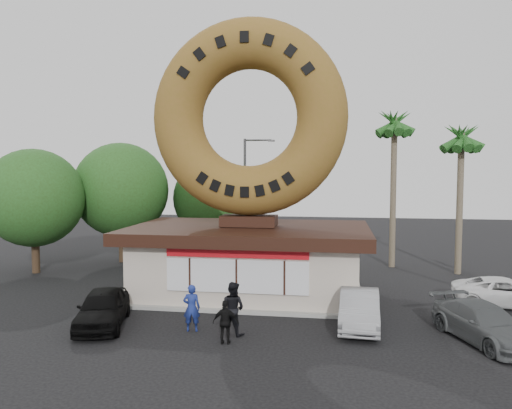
{
  "coord_description": "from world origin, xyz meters",
  "views": [
    {
      "loc": [
        3.98,
        -17.1,
        6.02
      ],
      "look_at": [
        0.65,
        4.0,
        4.47
      ],
      "focal_mm": 35.0,
      "sensor_mm": 36.0,
      "label": 1
    }
  ],
  "objects_px": {
    "car_silver": "(359,309)",
    "car_grey": "(484,323)",
    "donut_shop": "(249,258)",
    "person_center": "(233,308)",
    "person_right": "(226,322)",
    "street_lamp": "(247,191)",
    "giant_donut": "(249,118)",
    "car_white": "(507,292)",
    "person_left": "(192,308)",
    "car_black": "(103,308)"
  },
  "relations": [
    {
      "from": "car_silver",
      "to": "car_grey",
      "type": "relative_size",
      "value": 0.92
    },
    {
      "from": "donut_shop",
      "to": "person_center",
      "type": "xyz_separation_m",
      "value": [
        0.39,
        -5.71,
        -0.8
      ]
    },
    {
      "from": "person_center",
      "to": "car_silver",
      "type": "height_order",
      "value": "person_center"
    },
    {
      "from": "person_center",
      "to": "person_right",
      "type": "xyz_separation_m",
      "value": [
        -0.04,
        -1.01,
        -0.21
      ]
    },
    {
      "from": "donut_shop",
      "to": "car_silver",
      "type": "relative_size",
      "value": 2.7
    },
    {
      "from": "street_lamp",
      "to": "person_center",
      "type": "distance_m",
      "value": 16.27
    },
    {
      "from": "giant_donut",
      "to": "person_center",
      "type": "relative_size",
      "value": 4.73
    },
    {
      "from": "person_center",
      "to": "car_white",
      "type": "xyz_separation_m",
      "value": [
        11.06,
        5.45,
        -0.35
      ]
    },
    {
      "from": "car_silver",
      "to": "car_grey",
      "type": "height_order",
      "value": "car_silver"
    },
    {
      "from": "person_center",
      "to": "person_right",
      "type": "relative_size",
      "value": 1.27
    },
    {
      "from": "giant_donut",
      "to": "car_grey",
      "type": "relative_size",
      "value": 2.03
    },
    {
      "from": "giant_donut",
      "to": "person_left",
      "type": "height_order",
      "value": "giant_donut"
    },
    {
      "from": "giant_donut",
      "to": "car_black",
      "type": "relative_size",
      "value": 2.2
    },
    {
      "from": "car_black",
      "to": "car_grey",
      "type": "height_order",
      "value": "car_black"
    },
    {
      "from": "car_grey",
      "to": "person_center",
      "type": "bearing_deg",
      "value": 162.56
    },
    {
      "from": "car_silver",
      "to": "car_white",
      "type": "xyz_separation_m",
      "value": [
        6.49,
        3.84,
        -0.06
      ]
    },
    {
      "from": "person_left",
      "to": "person_right",
      "type": "height_order",
      "value": "person_left"
    },
    {
      "from": "person_right",
      "to": "car_grey",
      "type": "relative_size",
      "value": 0.34
    },
    {
      "from": "giant_donut",
      "to": "car_black",
      "type": "bearing_deg",
      "value": -130.15
    },
    {
      "from": "giant_donut",
      "to": "street_lamp",
      "type": "relative_size",
      "value": 1.14
    },
    {
      "from": "car_silver",
      "to": "donut_shop",
      "type": "bearing_deg",
      "value": 143.34
    },
    {
      "from": "person_left",
      "to": "person_center",
      "type": "xyz_separation_m",
      "value": [
        1.58,
        -0.12,
        0.09
      ]
    },
    {
      "from": "person_left",
      "to": "car_grey",
      "type": "height_order",
      "value": "person_left"
    },
    {
      "from": "person_center",
      "to": "car_black",
      "type": "relative_size",
      "value": 0.46
    },
    {
      "from": "giant_donut",
      "to": "person_left",
      "type": "distance_m",
      "value": 9.43
    },
    {
      "from": "donut_shop",
      "to": "person_right",
      "type": "bearing_deg",
      "value": -87.08
    },
    {
      "from": "donut_shop",
      "to": "person_right",
      "type": "xyz_separation_m",
      "value": [
        0.34,
        -6.72,
        -1.01
      ]
    },
    {
      "from": "car_silver",
      "to": "car_black",
      "type": "bearing_deg",
      "value": -168.5
    },
    {
      "from": "car_grey",
      "to": "car_black",
      "type": "bearing_deg",
      "value": 160.52
    },
    {
      "from": "street_lamp",
      "to": "person_right",
      "type": "height_order",
      "value": "street_lamp"
    },
    {
      "from": "street_lamp",
      "to": "car_black",
      "type": "relative_size",
      "value": 1.92
    },
    {
      "from": "person_center",
      "to": "person_right",
      "type": "distance_m",
      "value": 1.03
    },
    {
      "from": "car_black",
      "to": "giant_donut",
      "type": "bearing_deg",
      "value": 34.45
    },
    {
      "from": "person_right",
      "to": "car_silver",
      "type": "bearing_deg",
      "value": -155.75
    },
    {
      "from": "car_black",
      "to": "person_center",
      "type": "bearing_deg",
      "value": -17.04
    },
    {
      "from": "person_center",
      "to": "car_grey",
      "type": "relative_size",
      "value": 0.43
    },
    {
      "from": "donut_shop",
      "to": "car_grey",
      "type": "height_order",
      "value": "donut_shop"
    },
    {
      "from": "donut_shop",
      "to": "car_black",
      "type": "relative_size",
      "value": 2.69
    },
    {
      "from": "car_black",
      "to": "car_silver",
      "type": "relative_size",
      "value": 1.0
    },
    {
      "from": "street_lamp",
      "to": "person_right",
      "type": "relative_size",
      "value": 5.27
    },
    {
      "from": "street_lamp",
      "to": "donut_shop",
      "type": "bearing_deg",
      "value": -79.5
    },
    {
      "from": "donut_shop",
      "to": "giant_donut",
      "type": "height_order",
      "value": "giant_donut"
    },
    {
      "from": "person_left",
      "to": "car_grey",
      "type": "distance_m",
      "value": 10.37
    },
    {
      "from": "street_lamp",
      "to": "person_center",
      "type": "bearing_deg",
      "value": -81.89
    },
    {
      "from": "street_lamp",
      "to": "car_white",
      "type": "bearing_deg",
      "value": -37.67
    },
    {
      "from": "person_center",
      "to": "donut_shop",
      "type": "bearing_deg",
      "value": -64.14
    },
    {
      "from": "donut_shop",
      "to": "giant_donut",
      "type": "distance_m",
      "value": 6.6
    },
    {
      "from": "car_grey",
      "to": "donut_shop",
      "type": "bearing_deg",
      "value": 129.49
    },
    {
      "from": "person_center",
      "to": "street_lamp",
      "type": "bearing_deg",
      "value": -59.9
    },
    {
      "from": "donut_shop",
      "to": "car_black",
      "type": "distance_m",
      "value": 7.37
    }
  ]
}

